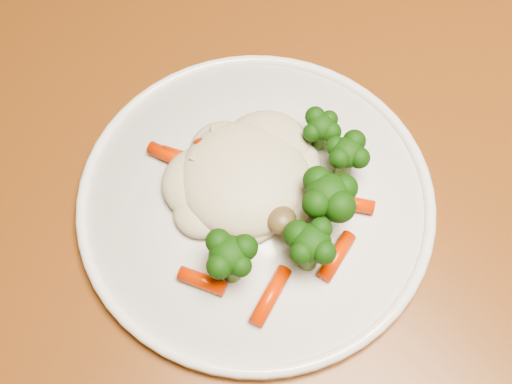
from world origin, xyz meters
The scene contains 3 objects.
dining_table centered at (-0.01, -0.14, 0.65)m, with size 1.33×1.11×0.75m.
plate centered at (-0.12, -0.17, 0.76)m, with size 0.30×0.30×0.01m, color white.
meal centered at (-0.11, -0.18, 0.78)m, with size 0.19×0.19×0.05m.
Camera 1 is at (-0.28, -0.36, 1.24)m, focal length 45.00 mm.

